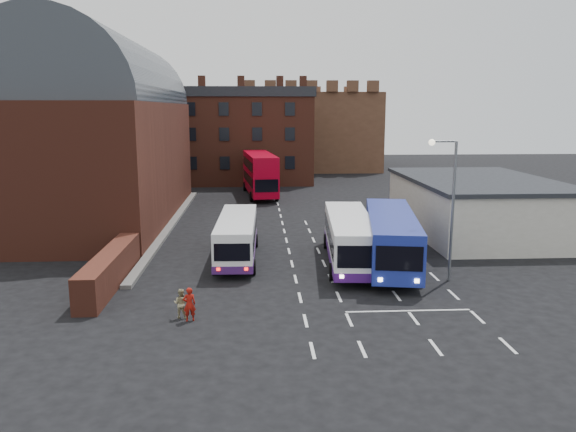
{
  "coord_description": "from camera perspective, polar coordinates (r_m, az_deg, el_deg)",
  "views": [
    {
      "loc": [
        -2.17,
        -28.09,
        9.46
      ],
      "look_at": [
        0.0,
        10.0,
        2.2
      ],
      "focal_mm": 35.0,
      "sensor_mm": 36.0,
      "label": 1
    }
  ],
  "objects": [
    {
      "name": "castle_keep",
      "position": [
        94.51,
        1.72,
        8.67
      ],
      "size": [
        22.0,
        22.0,
        12.0
      ],
      "primitive_type": "cube",
      "color": "brown",
      "rests_on": "ground"
    },
    {
      "name": "cream_building",
      "position": [
        46.04,
        18.68,
        1.07
      ],
      "size": [
        10.4,
        16.4,
        4.25
      ],
      "color": "beige",
      "rests_on": "ground"
    },
    {
      "name": "pedestrian_red",
      "position": [
        26.07,
        -9.99,
        -8.83
      ],
      "size": [
        0.65,
        0.51,
        1.58
      ],
      "primitive_type": "imported",
      "rotation": [
        0.0,
        0.0,
        3.4
      ],
      "color": "#99120A",
      "rests_on": "ground"
    },
    {
      "name": "street_lamp",
      "position": [
        31.89,
        16.0,
        1.89
      ],
      "size": [
        1.61,
        0.35,
        7.9
      ],
      "rotation": [
        0.0,
        0.0,
        0.03
      ],
      "color": "slate",
      "rests_on": "ground"
    },
    {
      "name": "ground",
      "position": [
        29.72,
        1.11,
        -7.79
      ],
      "size": [
        180.0,
        180.0,
        0.0
      ],
      "primitive_type": "plane",
      "color": "black"
    },
    {
      "name": "bus_white_inbound",
      "position": [
        34.87,
        6.25,
        -2.02
      ],
      "size": [
        3.45,
        11.21,
        3.01
      ],
      "rotation": [
        0.0,
        0.0,
        3.06
      ],
      "color": "white",
      "rests_on": "ground"
    },
    {
      "name": "bus_red_double",
      "position": [
        62.07,
        -2.88,
        4.32
      ],
      "size": [
        3.93,
        11.97,
        4.7
      ],
      "rotation": [
        0.0,
        0.0,
        3.25
      ],
      "color": "#AF0018",
      "rests_on": "ground"
    },
    {
      "name": "forecourt_wall",
      "position": [
        32.3,
        -17.6,
        -5.11
      ],
      "size": [
        1.2,
        10.0,
        1.8
      ],
      "primitive_type": "cube",
      "color": "#602B1E",
      "rests_on": "ground"
    },
    {
      "name": "brick_terrace",
      "position": [
        74.3,
        -6.27,
        7.66
      ],
      "size": [
        22.0,
        10.0,
        11.0
      ],
      "primitive_type": "cube",
      "color": "brown",
      "rests_on": "ground"
    },
    {
      "name": "pedestrian_beige",
      "position": [
        26.54,
        -10.83,
        -8.71
      ],
      "size": [
        0.77,
        0.66,
        1.39
      ],
      "primitive_type": "imported",
      "rotation": [
        0.0,
        0.0,
        2.92
      ],
      "color": "tan",
      "rests_on": "ground"
    },
    {
      "name": "bus_blue",
      "position": [
        34.74,
        10.43,
        -1.96
      ],
      "size": [
        4.64,
        12.15,
        3.24
      ],
      "rotation": [
        0.0,
        0.0,
        2.97
      ],
      "color": "navy",
      "rests_on": "ground"
    },
    {
      "name": "bus_white_outbound",
      "position": [
        35.97,
        -5.21,
        -1.89
      ],
      "size": [
        2.69,
        10.0,
        2.72
      ],
      "rotation": [
        0.0,
        0.0,
        -0.02
      ],
      "color": "white",
      "rests_on": "ground"
    },
    {
      "name": "railway_station",
      "position": [
        50.9,
        -18.64,
        8.16
      ],
      "size": [
        12.0,
        28.0,
        16.0
      ],
      "color": "#602B1E",
      "rests_on": "ground"
    }
  ]
}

